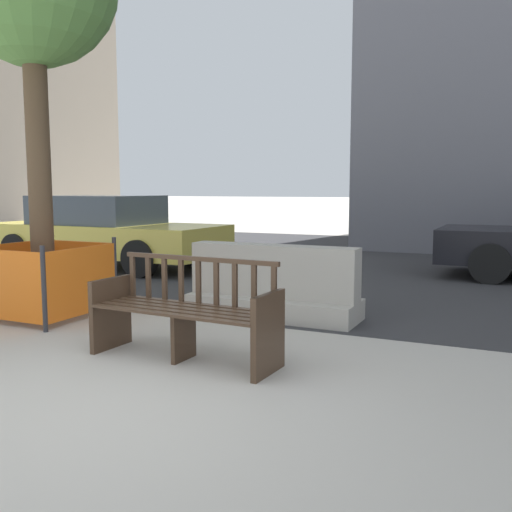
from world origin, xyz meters
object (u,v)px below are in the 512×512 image
at_px(street_bench, 185,315).
at_px(construction_fence, 44,278).
at_px(jersey_barrier_centre, 273,288).
at_px(car_taxi_near, 104,231).

height_order(street_bench, construction_fence, construction_fence).
bearing_deg(street_bench, jersey_barrier_centre, 88.69).
height_order(jersey_barrier_centre, car_taxi_near, car_taxi_near).
distance_m(street_bench, car_taxi_near, 6.46).
height_order(jersey_barrier_centre, construction_fence, construction_fence).
xyz_separation_m(street_bench, construction_fence, (-2.40, 0.78, 0.05)).
distance_m(street_bench, construction_fence, 2.52).
bearing_deg(jersey_barrier_centre, street_bench, -91.31).
height_order(street_bench, jersey_barrier_centre, street_bench).
relative_size(street_bench, construction_fence, 1.44).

